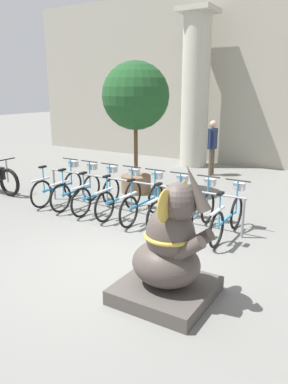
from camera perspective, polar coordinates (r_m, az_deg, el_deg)
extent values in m
plane|color=slate|center=(6.11, -3.94, -10.25)|extent=(60.00, 60.00, 0.00)
cube|color=#A39E8E|center=(13.45, 18.57, 16.22)|extent=(20.00, 0.20, 6.00)
cylinder|color=#BCB7A8|center=(13.21, 7.82, 14.71)|extent=(0.93, 0.93, 5.00)
cube|color=#BCB7A8|center=(13.43, 8.27, 25.77)|extent=(1.17, 1.17, 0.16)
cylinder|color=gray|center=(9.45, -13.53, 1.12)|extent=(0.05, 0.05, 0.75)
cylinder|color=gray|center=(7.04, 14.86, -3.91)|extent=(0.05, 0.05, 0.75)
cylinder|color=gray|center=(7.89, -1.48, 1.55)|extent=(4.82, 0.04, 0.04)
torus|color=black|center=(9.56, -10.80, 1.14)|extent=(0.05, 0.65, 0.65)
torus|color=black|center=(8.84, -15.39, -0.32)|extent=(0.05, 0.65, 0.65)
cube|color=#338CC6|center=(9.18, -13.02, 0.74)|extent=(0.04, 0.95, 0.04)
cube|color=#BCBCBC|center=(8.76, -15.55, 1.82)|extent=(0.06, 0.54, 0.03)
cylinder|color=#338CC6|center=(8.83, -15.05, 1.69)|extent=(0.03, 0.03, 0.60)
cube|color=black|center=(8.77, -15.20, 3.72)|extent=(0.08, 0.18, 0.04)
cylinder|color=#338CC6|center=(9.46, -11.06, 3.01)|extent=(0.03, 0.03, 0.66)
cylinder|color=black|center=(9.39, -11.17, 4.96)|extent=(0.48, 0.03, 0.03)
cube|color=#BCBCBC|center=(9.49, -10.71, 4.23)|extent=(0.20, 0.16, 0.14)
torus|color=black|center=(9.17, -8.03, 0.65)|extent=(0.05, 0.65, 0.65)
torus|color=black|center=(8.42, -12.60, -0.92)|extent=(0.05, 0.65, 0.65)
cube|color=#338CC6|center=(8.77, -10.23, 0.21)|extent=(0.04, 0.95, 0.04)
cube|color=#BCBCBC|center=(8.33, -12.74, 1.32)|extent=(0.06, 0.54, 0.03)
cylinder|color=#338CC6|center=(8.41, -12.25, 1.19)|extent=(0.03, 0.03, 0.60)
cube|color=black|center=(8.34, -12.37, 3.32)|extent=(0.08, 0.18, 0.04)
cylinder|color=#338CC6|center=(9.06, -8.27, 2.60)|extent=(0.03, 0.03, 0.66)
cylinder|color=black|center=(9.00, -8.35, 4.63)|extent=(0.48, 0.03, 0.03)
cube|color=#BCBCBC|center=(9.10, -7.91, 3.87)|extent=(0.20, 0.16, 0.14)
torus|color=black|center=(8.80, -5.04, 0.11)|extent=(0.05, 0.65, 0.65)
torus|color=black|center=(8.02, -9.54, -1.59)|extent=(0.05, 0.65, 0.65)
cube|color=#338CC6|center=(8.39, -7.20, -0.37)|extent=(0.04, 0.95, 0.04)
cube|color=#BCBCBC|center=(7.93, -9.65, 0.76)|extent=(0.06, 0.54, 0.03)
cylinder|color=#338CC6|center=(8.01, -9.17, 0.63)|extent=(0.03, 0.03, 0.60)
cube|color=black|center=(7.93, -9.27, 2.86)|extent=(0.08, 0.18, 0.04)
cylinder|color=#338CC6|center=(8.69, -5.25, 2.14)|extent=(0.03, 0.03, 0.66)
cylinder|color=black|center=(8.62, -5.31, 4.26)|extent=(0.48, 0.03, 0.03)
cube|color=#BCBCBC|center=(8.73, -4.89, 3.47)|extent=(0.20, 0.16, 0.14)
torus|color=black|center=(8.48, -1.69, -0.42)|extent=(0.05, 0.65, 0.65)
torus|color=black|center=(7.66, -6.04, -2.26)|extent=(0.05, 0.65, 0.65)
cube|color=#338CC6|center=(8.05, -3.76, -0.96)|extent=(0.04, 0.95, 0.04)
cube|color=#BCBCBC|center=(7.57, -6.11, 0.19)|extent=(0.06, 0.54, 0.03)
cylinder|color=#338CC6|center=(7.65, -5.65, 0.06)|extent=(0.03, 0.03, 0.60)
cube|color=black|center=(7.58, -5.71, 2.39)|extent=(0.08, 0.18, 0.04)
cylinder|color=#338CC6|center=(8.37, -1.86, 1.67)|extent=(0.03, 0.03, 0.66)
cylinder|color=black|center=(8.29, -1.88, 3.87)|extent=(0.48, 0.03, 0.03)
cube|color=#BCBCBC|center=(8.40, -1.50, 3.05)|extent=(0.20, 0.16, 0.14)
torus|color=black|center=(8.17, 1.79, -1.06)|extent=(0.05, 0.65, 0.65)
torus|color=black|center=(7.32, -2.35, -3.06)|extent=(0.05, 0.65, 0.65)
cube|color=#338CC6|center=(7.72, -0.17, -1.65)|extent=(0.04, 0.95, 0.04)
cube|color=#BCBCBC|center=(7.21, -2.38, -0.49)|extent=(0.06, 0.54, 0.03)
cylinder|color=#338CC6|center=(7.31, -1.94, -0.62)|extent=(0.03, 0.03, 0.60)
cube|color=black|center=(7.22, -1.96, 1.81)|extent=(0.08, 0.18, 0.04)
cylinder|color=#338CC6|center=(8.05, 1.67, 1.11)|extent=(0.03, 0.03, 0.66)
cylinder|color=black|center=(7.97, 1.68, 3.40)|extent=(0.48, 0.03, 0.03)
cube|color=#BCBCBC|center=(8.09, 2.03, 2.55)|extent=(0.20, 0.16, 0.14)
torus|color=black|center=(7.90, 5.58, -1.71)|extent=(0.05, 0.65, 0.65)
torus|color=black|center=(7.01, 1.74, -3.88)|extent=(0.05, 0.65, 0.65)
cube|color=#338CC6|center=(7.44, 3.78, -2.36)|extent=(0.04, 0.95, 0.04)
cube|color=#BCBCBC|center=(6.91, 1.76, -1.22)|extent=(0.06, 0.54, 0.03)
cylinder|color=#338CC6|center=(7.00, 2.17, -1.34)|extent=(0.03, 0.03, 0.60)
cube|color=black|center=(6.92, 2.20, 1.19)|extent=(0.08, 0.18, 0.04)
cylinder|color=#338CC6|center=(7.77, 5.51, 0.53)|extent=(0.03, 0.03, 0.66)
cylinder|color=black|center=(7.70, 5.57, 2.89)|extent=(0.48, 0.03, 0.03)
cube|color=#BCBCBC|center=(7.82, 5.87, 2.02)|extent=(0.20, 0.16, 0.14)
torus|color=black|center=(7.69, 9.68, -2.35)|extent=(0.05, 0.65, 0.65)
torus|color=black|center=(6.77, 6.27, -4.70)|extent=(0.05, 0.65, 0.65)
cube|color=#338CC6|center=(7.21, 8.10, -3.07)|extent=(0.04, 0.95, 0.04)
cube|color=#BCBCBC|center=(6.66, 6.36, -1.95)|extent=(0.06, 0.54, 0.03)
cylinder|color=#338CC6|center=(6.76, 6.71, -2.07)|extent=(0.03, 0.03, 0.60)
cube|color=black|center=(6.67, 6.80, 0.55)|extent=(0.08, 0.18, 0.04)
cylinder|color=#338CC6|center=(7.56, 9.68, -0.06)|extent=(0.03, 0.03, 0.66)
cylinder|color=black|center=(7.48, 9.79, 2.36)|extent=(0.48, 0.03, 0.03)
cube|color=#BCBCBC|center=(7.60, 10.03, 1.48)|extent=(0.20, 0.16, 0.14)
torus|color=black|center=(7.48, 13.90, -3.09)|extent=(0.05, 0.65, 0.65)
torus|color=black|center=(6.54, 10.98, -5.65)|extent=(0.05, 0.65, 0.65)
cube|color=#338CC6|center=(6.99, 12.57, -3.90)|extent=(0.04, 0.95, 0.04)
cube|color=#BCBCBC|center=(6.42, 11.14, -2.81)|extent=(0.06, 0.54, 0.03)
cylinder|color=#338CC6|center=(6.53, 11.43, -2.92)|extent=(0.03, 0.03, 0.60)
cube|color=black|center=(6.43, 11.59, -0.22)|extent=(0.08, 0.18, 0.04)
cylinder|color=#338CC6|center=(7.35, 13.97, -0.76)|extent=(0.03, 0.03, 0.66)
cylinder|color=black|center=(7.27, 14.14, 1.73)|extent=(0.48, 0.03, 0.03)
cube|color=#BCBCBC|center=(7.39, 14.31, 0.83)|extent=(0.20, 0.16, 0.14)
cube|color=#4C4742|center=(5.09, 3.30, -14.71)|extent=(1.17, 1.17, 0.19)
ellipsoid|color=#4C423D|center=(4.90, 3.37, -10.78)|extent=(0.90, 0.80, 0.58)
ellipsoid|color=#4C423D|center=(4.72, 4.02, -6.58)|extent=(0.64, 0.58, 0.74)
sphere|color=#4C423D|center=(4.52, 5.32, -1.52)|extent=(0.48, 0.48, 0.48)
ellipsoid|color=gold|center=(4.75, 5.92, -0.68)|extent=(0.08, 0.34, 0.40)
ellipsoid|color=gold|center=(4.34, 3.15, -2.18)|extent=(0.08, 0.34, 0.40)
cone|color=#4C423D|center=(4.38, 7.87, 0.62)|extent=(0.41, 0.17, 0.60)
cylinder|color=#4C423D|center=(4.74, 7.91, -7.61)|extent=(0.47, 0.16, 0.42)
cylinder|color=#4C423D|center=(4.52, 6.52, -8.76)|extent=(0.47, 0.16, 0.42)
torus|color=gold|center=(4.72, 4.02, -6.58)|extent=(0.67, 0.67, 0.05)
torus|color=black|center=(10.05, -19.83, 1.40)|extent=(0.72, 0.09, 0.72)
cylinder|color=#99999E|center=(10.03, -20.16, 2.98)|extent=(0.04, 0.04, 0.56)
cylinder|color=black|center=(9.98, -20.32, 4.66)|extent=(0.03, 0.55, 0.03)
cylinder|color=brown|center=(12.08, 10.39, 4.59)|extent=(0.11, 0.11, 0.84)
cylinder|color=brown|center=(11.93, 10.09, 4.47)|extent=(0.11, 0.11, 0.84)
cube|color=#1E284C|center=(11.89, 10.41, 7.99)|extent=(0.20, 0.32, 0.63)
sphere|color=tan|center=(11.84, 10.52, 10.13)|extent=(0.23, 0.23, 0.23)
cylinder|color=#1E284C|center=(12.07, 10.77, 8.23)|extent=(0.07, 0.07, 0.56)
cylinder|color=#1E284C|center=(11.70, 10.05, 8.04)|extent=(0.07, 0.07, 0.56)
cylinder|color=brown|center=(9.88, -1.22, 1.28)|extent=(0.78, 0.78, 0.45)
cylinder|color=brown|center=(9.70, -1.25, 6.45)|extent=(0.10, 0.10, 1.35)
sphere|color=#1E4C23|center=(9.58, -1.30, 14.45)|extent=(1.68, 1.68, 1.68)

